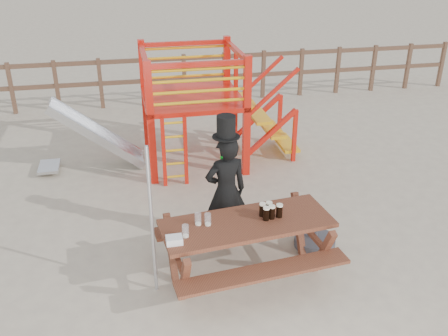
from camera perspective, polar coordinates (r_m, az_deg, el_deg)
ground at (r=6.32m, az=-0.22°, el=-12.62°), size 60.00×60.00×0.00m
back_fence at (r=12.32m, az=-6.92°, el=10.56°), size 15.09×0.09×1.20m
playground_fort at (r=8.98m, az=-4.10°, el=7.16°), size 4.71×1.84×2.10m
picnic_table at (r=6.10m, az=2.60°, el=-8.44°), size 2.18×1.62×0.79m
man_with_hat at (r=6.57m, az=0.23°, el=-2.38°), size 0.61×0.45×1.84m
metal_pole at (r=5.69m, az=-8.25°, el=-6.20°), size 0.04×0.04×1.88m
parasol_base at (r=6.98m, az=10.31°, el=-8.27°), size 0.56×0.56×0.23m
paper_bag at (r=5.56m, az=-5.71°, el=-8.20°), size 0.18×0.14×0.08m
stout_pints at (r=6.00m, az=5.25°, el=-4.89°), size 0.27×0.19×0.17m
empty_glasses at (r=5.78m, az=-3.08°, el=-6.36°), size 0.37×0.30×0.15m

